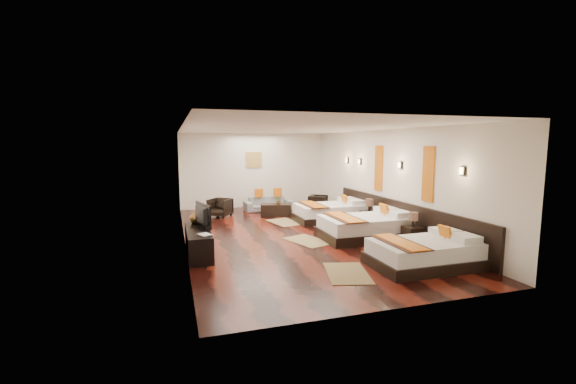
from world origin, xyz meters
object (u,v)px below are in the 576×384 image
object	(u,v)px
bed_far	(330,212)
book	(200,236)
nightstand_a	(413,233)
armchair_right	(318,203)
bed_mid	(367,227)
sofa	(268,204)
armchair_left	(220,208)
coffee_table	(276,210)
figurine	(196,216)
tv	(199,215)
bed_near	(425,253)
nightstand_b	(369,217)
tv_console	(198,242)

from	to	relation	value
bed_far	book	world-z (taller)	bed_far
nightstand_a	armchair_right	distance (m)	4.95
bed_mid	sofa	world-z (taller)	bed_mid
armchair_left	coffee_table	size ratio (longest dim) A/B	0.67
figurine	sofa	bearing A→B (deg)	55.88
book	figurine	world-z (taller)	figurine
nightstand_a	tv	bearing A→B (deg)	168.61
tv	sofa	distance (m)	5.37
bed_near	book	world-z (taller)	bed_near
bed_mid	nightstand_b	xyz separation A→B (m)	(0.75, 1.19, -0.01)
bed_near	armchair_right	xyz separation A→B (m)	(0.30, 6.37, 0.02)
nightstand_b	armchair_left	bearing A→B (deg)	144.66
armchair_right	coffee_table	xyz separation A→B (m)	(-1.70, -0.42, -0.09)
book	bed_mid	bearing A→B (deg)	10.39
bed_far	nightstand_a	size ratio (longest dim) A/B	2.74
coffee_table	figurine	bearing A→B (deg)	-132.24
bed_near	armchair_right	distance (m)	6.37
bed_far	figurine	xyz separation A→B (m)	(-4.20, -1.74, 0.43)
tv	armchair_left	distance (m)	4.04
bed_near	bed_mid	world-z (taller)	bed_mid
figurine	nightstand_a	bearing A→B (deg)	-16.02
bed_far	sofa	xyz separation A→B (m)	(-1.39, 2.40, -0.03)
bed_far	armchair_left	bearing A→B (deg)	151.79
bed_near	nightstand_b	distance (m)	3.59
tv	armchair_left	world-z (taller)	tv
tv_console	sofa	distance (m)	5.57
nightstand_a	armchair_left	bearing A→B (deg)	129.03
tv	armchair_right	bearing A→B (deg)	-62.61
bed_near	bed_mid	size ratio (longest dim) A/B	0.91
book	sofa	distance (m)	6.13
nightstand_a	coffee_table	size ratio (longest dim) A/B	0.79
coffee_table	bed_mid	bearing A→B (deg)	-68.97
bed_mid	armchair_right	size ratio (longest dim) A/B	3.58
armchair_left	armchair_right	xyz separation A→B (m)	(3.51, 0.05, -0.02)
nightstand_b	book	world-z (taller)	nightstand_b
bed_near	tv_console	size ratio (longest dim) A/B	1.15
tv	sofa	world-z (taller)	tv
tv	book	size ratio (longest dim) A/B	3.27
bed_near	figurine	bearing A→B (deg)	145.80
armchair_right	nightstand_b	bearing A→B (deg)	-137.52
book	armchair_left	size ratio (longest dim) A/B	0.42
tv_console	tv	size ratio (longest dim) A/B	1.96
book	coffee_table	size ratio (longest dim) A/B	0.28
sofa	armchair_left	world-z (taller)	armchair_left
nightstand_b	armchair_right	xyz separation A→B (m)	(-0.44, 2.86, 0.00)
tv	armchair_right	world-z (taller)	tv
bed_far	nightstand_b	size ratio (longest dim) A/B	2.62
bed_far	nightstand_a	xyz separation A→B (m)	(0.75, -3.16, -0.01)
bed_near	armchair_left	world-z (taller)	bed_near
bed_mid	figurine	size ratio (longest dim) A/B	7.06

